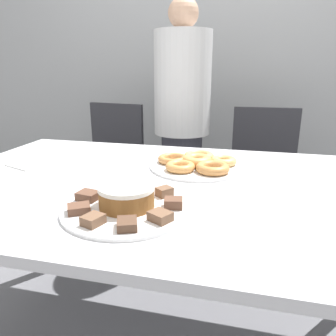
{
  "coord_description": "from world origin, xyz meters",
  "views": [
    {
      "loc": [
        0.26,
        -1.03,
        1.14
      ],
      "look_at": [
        0.01,
        -0.03,
        0.82
      ],
      "focal_mm": 35.0,
      "sensor_mm": 36.0,
      "label": 1
    }
  ],
  "objects_px": {
    "plate_donuts": "(197,166)",
    "frosted_cake": "(127,196)",
    "office_chair_right": "(263,189)",
    "napkin": "(28,164)",
    "plate_cake": "(127,208)",
    "person_standing": "(182,126)",
    "office_chair_left": "(108,176)"
  },
  "relations": [
    {
      "from": "office_chair_left",
      "to": "frosted_cake",
      "type": "xyz_separation_m",
      "value": [
        0.59,
        -1.15,
        0.37
      ]
    },
    {
      "from": "person_standing",
      "to": "plate_cake",
      "type": "bearing_deg",
      "value": -86.03
    },
    {
      "from": "frosted_cake",
      "to": "napkin",
      "type": "height_order",
      "value": "frosted_cake"
    },
    {
      "from": "office_chair_left",
      "to": "plate_donuts",
      "type": "distance_m",
      "value": 1.06
    },
    {
      "from": "plate_donuts",
      "to": "plate_cake",
      "type": "bearing_deg",
      "value": -105.93
    },
    {
      "from": "plate_donuts",
      "to": "frosted_cake",
      "type": "xyz_separation_m",
      "value": [
        -0.13,
        -0.44,
        0.04
      ]
    },
    {
      "from": "office_chair_left",
      "to": "plate_donuts",
      "type": "xyz_separation_m",
      "value": [
        0.71,
        -0.71,
        0.33
      ]
    },
    {
      "from": "frosted_cake",
      "to": "plate_donuts",
      "type": "bearing_deg",
      "value": 74.07
    },
    {
      "from": "office_chair_right",
      "to": "napkin",
      "type": "bearing_deg",
      "value": -141.48
    },
    {
      "from": "person_standing",
      "to": "frosted_cake",
      "type": "relative_size",
      "value": 9.7
    },
    {
      "from": "napkin",
      "to": "frosted_cake",
      "type": "bearing_deg",
      "value": -29.92
    },
    {
      "from": "office_chair_right",
      "to": "napkin",
      "type": "relative_size",
      "value": 5.23
    },
    {
      "from": "office_chair_left",
      "to": "plate_cake",
      "type": "relative_size",
      "value": 2.5
    },
    {
      "from": "frosted_cake",
      "to": "plate_cake",
      "type": "bearing_deg",
      "value": -116.57
    },
    {
      "from": "frosted_cake",
      "to": "napkin",
      "type": "relative_size",
      "value": 0.9
    },
    {
      "from": "person_standing",
      "to": "plate_cake",
      "type": "height_order",
      "value": "person_standing"
    },
    {
      "from": "office_chair_left",
      "to": "office_chair_right",
      "type": "bearing_deg",
      "value": 8.83
    },
    {
      "from": "plate_cake",
      "to": "frosted_cake",
      "type": "height_order",
      "value": "frosted_cake"
    },
    {
      "from": "frosted_cake",
      "to": "napkin",
      "type": "bearing_deg",
      "value": 150.08
    },
    {
      "from": "plate_cake",
      "to": "plate_donuts",
      "type": "bearing_deg",
      "value": 74.07
    },
    {
      "from": "office_chair_left",
      "to": "napkin",
      "type": "relative_size",
      "value": 5.23
    },
    {
      "from": "person_standing",
      "to": "office_chair_right",
      "type": "height_order",
      "value": "person_standing"
    },
    {
      "from": "person_standing",
      "to": "office_chair_right",
      "type": "xyz_separation_m",
      "value": [
        0.51,
        -0.03,
        -0.36
      ]
    },
    {
      "from": "napkin",
      "to": "person_standing",
      "type": "bearing_deg",
      "value": 62.01
    },
    {
      "from": "office_chair_right",
      "to": "person_standing",
      "type": "bearing_deg",
      "value": 174.47
    },
    {
      "from": "plate_cake",
      "to": "plate_donuts",
      "type": "relative_size",
      "value": 0.98
    },
    {
      "from": "office_chair_right",
      "to": "plate_cake",
      "type": "xyz_separation_m",
      "value": [
        -0.43,
        -1.15,
        0.33
      ]
    },
    {
      "from": "person_standing",
      "to": "office_chair_left",
      "type": "height_order",
      "value": "person_standing"
    },
    {
      "from": "frosted_cake",
      "to": "office_chair_left",
      "type": "bearing_deg",
      "value": 116.9
    },
    {
      "from": "person_standing",
      "to": "plate_donuts",
      "type": "xyz_separation_m",
      "value": [
        0.21,
        -0.74,
        -0.03
      ]
    },
    {
      "from": "plate_donuts",
      "to": "frosted_cake",
      "type": "distance_m",
      "value": 0.46
    },
    {
      "from": "office_chair_left",
      "to": "person_standing",
      "type": "bearing_deg",
      "value": 12.09
    }
  ]
}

